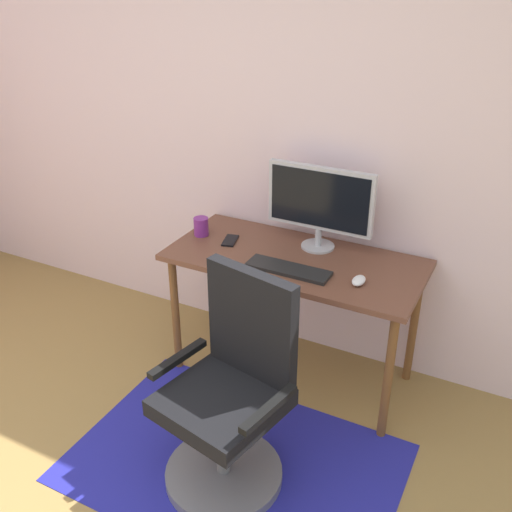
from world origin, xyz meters
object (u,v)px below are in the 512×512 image
(desk, at_px, (294,271))
(coffee_cup, at_px, (201,227))
(monitor, at_px, (320,201))
(keyboard, at_px, (288,269))
(cell_phone, at_px, (230,241))
(office_chair, at_px, (231,404))
(computer_mouse, at_px, (359,281))

(desk, xyz_separation_m, coffee_cup, (-0.58, 0.01, 0.13))
(desk, relative_size, coffee_cup, 12.90)
(desk, height_order, monitor, monitor)
(desk, height_order, keyboard, keyboard)
(cell_phone, bearing_deg, keyboard, -35.76)
(keyboard, distance_m, cell_phone, 0.45)
(desk, xyz_separation_m, monitor, (0.06, 0.17, 0.35))
(office_chair, bearing_deg, coffee_cup, 139.99)
(desk, relative_size, monitor, 2.31)
(coffee_cup, bearing_deg, computer_mouse, -7.32)
(cell_phone, bearing_deg, computer_mouse, -24.10)
(keyboard, xyz_separation_m, office_chair, (0.03, -0.65, -0.35))
(computer_mouse, bearing_deg, monitor, 139.21)
(coffee_cup, bearing_deg, keyboard, -14.70)
(coffee_cup, bearing_deg, monitor, 13.54)
(computer_mouse, height_order, cell_phone, computer_mouse)
(office_chair, bearing_deg, monitor, 101.44)
(keyboard, bearing_deg, monitor, 84.38)
(desk, relative_size, cell_phone, 9.54)
(computer_mouse, bearing_deg, cell_phone, 170.88)
(coffee_cup, height_order, cell_phone, coffee_cup)
(desk, distance_m, cell_phone, 0.41)
(monitor, bearing_deg, office_chair, -90.24)
(keyboard, distance_m, coffee_cup, 0.63)
(keyboard, distance_m, computer_mouse, 0.36)
(monitor, xyz_separation_m, office_chair, (-0.00, -0.96, -0.61))
(coffee_cup, xyz_separation_m, office_chair, (0.64, -0.81, -0.39))
(computer_mouse, relative_size, cell_phone, 0.74)
(monitor, distance_m, office_chair, 1.14)
(computer_mouse, distance_m, office_chair, 0.84)
(keyboard, bearing_deg, coffee_cup, 165.30)
(monitor, distance_m, coffee_cup, 0.69)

